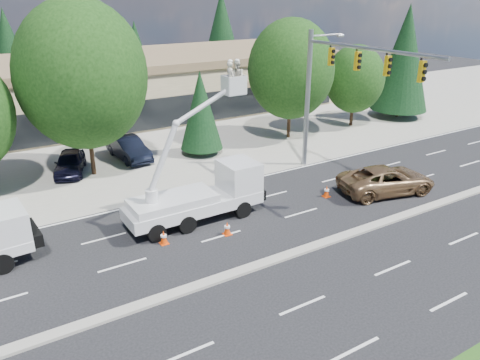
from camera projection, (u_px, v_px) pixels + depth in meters
ground at (257, 267)px, 20.51m from camera, size 140.00×140.00×0.00m
concrete_apron at (115, 147)px, 36.32m from camera, size 140.00×22.00×0.01m
road_median at (257, 265)px, 20.49m from camera, size 120.00×0.55×0.12m
strip_mall at (79, 89)px, 43.13m from camera, size 50.40×15.40×5.50m
tree_front_d at (82, 75)px, 28.48m from camera, size 7.96×7.96×11.05m
tree_front_e at (201, 110)px, 33.55m from camera, size 3.11×3.11×6.12m
tree_front_f at (291, 69)px, 36.58m from camera, size 6.81×6.81×9.44m
tree_front_g at (355, 79)px, 40.49m from camera, size 5.10×5.10×7.07m
tree_front_h at (404, 58)px, 42.88m from camera, size 5.21×5.21×10.27m
tree_back_b at (9, 52)px, 49.81m from camera, size 4.91×4.91×9.68m
tree_back_c at (136, 52)px, 56.94m from camera, size 4.04×4.04×7.96m
tree_back_d at (222, 32)px, 62.05m from camera, size 5.79×5.79×11.41m
signal_mast at (331, 82)px, 28.66m from camera, size 2.76×10.16×9.00m
bucket_truck at (207, 186)px, 24.36m from camera, size 7.53×2.39×8.15m
traffic_cone_b at (164, 237)px, 22.26m from camera, size 0.40×0.40×0.70m
traffic_cone_c at (227, 228)px, 23.11m from camera, size 0.40×0.40×0.70m
traffic_cone_d at (327, 191)px, 27.37m from camera, size 0.40×0.40×0.70m
minivan at (387, 180)px, 27.79m from camera, size 6.27×3.97×1.61m
parked_car_west at (70, 162)px, 30.82m from camera, size 3.11×4.65×1.47m
parked_car_east at (129, 148)px, 33.39m from camera, size 2.01×4.90×1.58m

